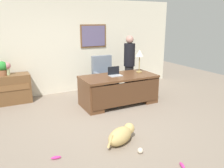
{
  "coord_description": "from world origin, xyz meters",
  "views": [
    {
      "loc": [
        -2.0,
        -4.09,
        2.12
      ],
      "look_at": [
        0.24,
        0.3,
        0.75
      ],
      "focal_mm": 37.13,
      "sensor_mm": 36.0,
      "label": 1
    }
  ],
  "objects_px": {
    "credenza": "(1,90)",
    "dog_toy_ball": "(140,151)",
    "person_standing": "(129,64)",
    "laptop": "(115,73)",
    "dog_lying": "(121,135)",
    "desk": "(119,89)",
    "armchair": "(104,78)",
    "desk_lamp": "(140,54)",
    "dog_toy_bone": "(182,165)",
    "dog_toy_plush": "(56,158)",
    "vase_with_flowers": "(7,67)",
    "potted_plant": "(2,68)"
  },
  "relations": [
    {
      "from": "credenza",
      "to": "dog_toy_ball",
      "type": "bearing_deg",
      "value": -61.82
    },
    {
      "from": "person_standing",
      "to": "laptop",
      "type": "distance_m",
      "value": 1.08
    },
    {
      "from": "dog_lying",
      "to": "credenza",
      "type": "bearing_deg",
      "value": 119.79
    },
    {
      "from": "desk",
      "to": "armchair",
      "type": "relative_size",
      "value": 1.72
    },
    {
      "from": "desk",
      "to": "dog_toy_ball",
      "type": "distance_m",
      "value": 2.37
    },
    {
      "from": "desk_lamp",
      "to": "dog_toy_bone",
      "type": "height_order",
      "value": "desk_lamp"
    },
    {
      "from": "dog_toy_plush",
      "to": "dog_toy_bone",
      "type": "bearing_deg",
      "value": -33.0
    },
    {
      "from": "dog_toy_bone",
      "to": "dog_toy_plush",
      "type": "height_order",
      "value": "same"
    },
    {
      "from": "vase_with_flowers",
      "to": "dog_lying",
      "type": "bearing_deg",
      "value": -63.2
    },
    {
      "from": "desk_lamp",
      "to": "dog_toy_ball",
      "type": "relative_size",
      "value": 6.33
    },
    {
      "from": "dog_lying",
      "to": "dog_toy_plush",
      "type": "height_order",
      "value": "dog_lying"
    },
    {
      "from": "dog_lying",
      "to": "dog_toy_bone",
      "type": "bearing_deg",
      "value": -65.33
    },
    {
      "from": "dog_lying",
      "to": "dog_toy_bone",
      "type": "height_order",
      "value": "dog_lying"
    },
    {
      "from": "credenza",
      "to": "potted_plant",
      "type": "height_order",
      "value": "potted_plant"
    },
    {
      "from": "dog_lying",
      "to": "vase_with_flowers",
      "type": "bearing_deg",
      "value": 116.8
    },
    {
      "from": "armchair",
      "to": "dog_toy_ball",
      "type": "distance_m",
      "value": 3.27
    },
    {
      "from": "person_standing",
      "to": "vase_with_flowers",
      "type": "relative_size",
      "value": 5.22
    },
    {
      "from": "desk_lamp",
      "to": "dog_toy_ball",
      "type": "xyz_separation_m",
      "value": [
        -1.5,
        -2.34,
        -1.18
      ]
    },
    {
      "from": "desk",
      "to": "dog_lying",
      "type": "distance_m",
      "value": 2.01
    },
    {
      "from": "vase_with_flowers",
      "to": "potted_plant",
      "type": "relative_size",
      "value": 0.9
    },
    {
      "from": "desk",
      "to": "laptop",
      "type": "height_order",
      "value": "laptop"
    },
    {
      "from": "person_standing",
      "to": "potted_plant",
      "type": "relative_size",
      "value": 4.68
    },
    {
      "from": "credenza",
      "to": "dog_toy_plush",
      "type": "relative_size",
      "value": 9.02
    },
    {
      "from": "desk",
      "to": "desk_lamp",
      "type": "xyz_separation_m",
      "value": [
        0.69,
        0.14,
        0.82
      ]
    },
    {
      "from": "credenza",
      "to": "laptop",
      "type": "height_order",
      "value": "laptop"
    },
    {
      "from": "credenza",
      "to": "person_standing",
      "type": "relative_size",
      "value": 0.85
    },
    {
      "from": "dog_lying",
      "to": "dog_toy_plush",
      "type": "bearing_deg",
      "value": 178.32
    },
    {
      "from": "person_standing",
      "to": "potted_plant",
      "type": "distance_m",
      "value": 3.41
    },
    {
      "from": "person_standing",
      "to": "dog_lying",
      "type": "height_order",
      "value": "person_standing"
    },
    {
      "from": "armchair",
      "to": "dog_lying",
      "type": "distance_m",
      "value": 2.88
    },
    {
      "from": "dog_lying",
      "to": "dog_toy_ball",
      "type": "xyz_separation_m",
      "value": [
        0.12,
        -0.43,
        -0.11
      ]
    },
    {
      "from": "credenza",
      "to": "desk_lamp",
      "type": "bearing_deg",
      "value": -19.53
    },
    {
      "from": "laptop",
      "to": "credenza",
      "type": "bearing_deg",
      "value": 154.3
    },
    {
      "from": "desk_lamp",
      "to": "credenza",
      "type": "bearing_deg",
      "value": 160.47
    },
    {
      "from": "armchair",
      "to": "dog_toy_plush",
      "type": "xyz_separation_m",
      "value": [
        -2.09,
        -2.67,
        -0.47
      ]
    },
    {
      "from": "vase_with_flowers",
      "to": "potted_plant",
      "type": "bearing_deg",
      "value": 180.0
    },
    {
      "from": "credenza",
      "to": "laptop",
      "type": "xyz_separation_m",
      "value": [
        2.62,
        -1.26,
        0.43
      ]
    },
    {
      "from": "potted_plant",
      "to": "person_standing",
      "type": "bearing_deg",
      "value": -9.94
    },
    {
      "from": "person_standing",
      "to": "potted_plant",
      "type": "height_order",
      "value": "person_standing"
    },
    {
      "from": "armchair",
      "to": "vase_with_flowers",
      "type": "xyz_separation_m",
      "value": [
        -2.51,
        0.42,
        0.47
      ]
    },
    {
      "from": "dog_toy_bone",
      "to": "person_standing",
      "type": "bearing_deg",
      "value": 71.31
    },
    {
      "from": "armchair",
      "to": "dog_toy_bone",
      "type": "bearing_deg",
      "value": -97.07
    },
    {
      "from": "armchair",
      "to": "dog_toy_bone",
      "type": "height_order",
      "value": "armchair"
    },
    {
      "from": "laptop",
      "to": "potted_plant",
      "type": "distance_m",
      "value": 2.83
    },
    {
      "from": "desk",
      "to": "vase_with_flowers",
      "type": "distance_m",
      "value": 2.89
    },
    {
      "from": "laptop",
      "to": "dog_toy_ball",
      "type": "height_order",
      "value": "laptop"
    },
    {
      "from": "dog_toy_plush",
      "to": "dog_lying",
      "type": "bearing_deg",
      "value": -1.68
    },
    {
      "from": "credenza",
      "to": "person_standing",
      "type": "height_order",
      "value": "person_standing"
    },
    {
      "from": "dog_lying",
      "to": "dog_toy_plush",
      "type": "xyz_separation_m",
      "value": [
        -1.16,
        0.03,
        -0.13
      ]
    },
    {
      "from": "credenza",
      "to": "armchair",
      "type": "relative_size",
      "value": 1.28
    }
  ]
}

